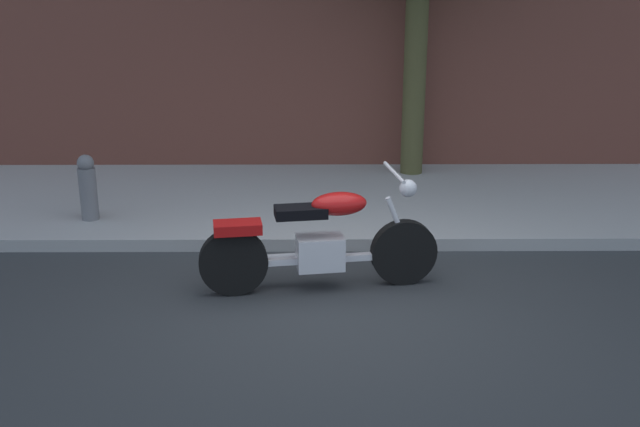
{
  "coord_description": "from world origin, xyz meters",
  "views": [
    {
      "loc": [
        -0.19,
        -6.38,
        2.96
      ],
      "look_at": [
        -0.14,
        0.31,
        0.76
      ],
      "focal_mm": 42.73,
      "sensor_mm": 36.0,
      "label": 1
    }
  ],
  "objects": [
    {
      "name": "ground_plane",
      "position": [
        0.0,
        0.0,
        0.0
      ],
      "size": [
        60.0,
        60.0,
        0.0
      ],
      "primitive_type": "plane",
      "color": "#303335"
    },
    {
      "name": "motorcycle",
      "position": [
        -0.14,
        0.32,
        0.47
      ],
      "size": [
        2.26,
        0.72,
        1.14
      ],
      "color": "black",
      "rests_on": "ground"
    },
    {
      "name": "fire_hydrant",
      "position": [
        -2.79,
        2.01,
        0.46
      ],
      "size": [
        0.2,
        0.2,
        0.91
      ],
      "color": "slate",
      "rests_on": "ground"
    },
    {
      "name": "sidewalk",
      "position": [
        0.0,
        2.9,
        0.07
      ],
      "size": [
        25.73,
        3.21,
        0.14
      ],
      "primitive_type": "cube",
      "color": "#A2A2A2",
      "rests_on": "ground"
    }
  ]
}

